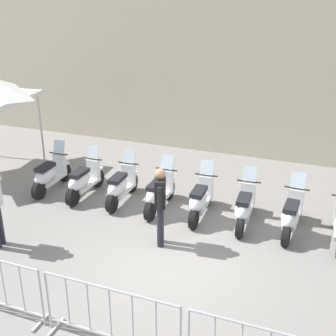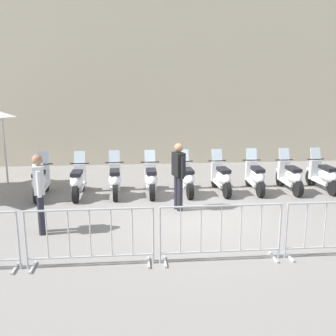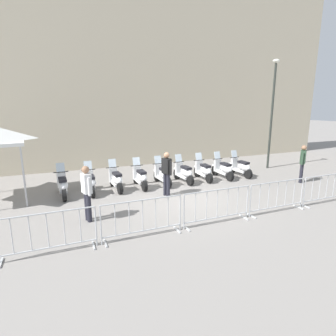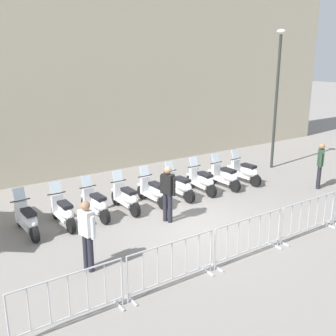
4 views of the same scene
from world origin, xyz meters
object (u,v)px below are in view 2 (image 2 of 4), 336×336
(motorcycle_3, at_px, (151,180))
(motorcycle_4, at_px, (187,179))
(motorcycle_0, at_px, (41,182))
(motorcycle_2, at_px, (115,180))
(motorcycle_1, at_px, (78,182))
(barrier_segment_1, at_px, (90,238))
(officer_near_row_end, at_px, (178,173))
(motorcycle_8, at_px, (324,176))
(officer_mid_plaza, at_px, (39,189))
(motorcycle_7, at_px, (290,177))
(motorcycle_6, at_px, (256,177))
(motorcycle_5, at_px, (222,178))
(barrier_segment_2, at_px, (221,233))

(motorcycle_3, height_order, motorcycle_4, same)
(motorcycle_0, height_order, motorcycle_2, same)
(motorcycle_1, bearing_deg, barrier_segment_1, -85.34)
(officer_near_row_end, bearing_deg, motorcycle_1, 146.63)
(motorcycle_8, relative_size, officer_mid_plaza, 1.00)
(motorcycle_0, relative_size, motorcycle_7, 1.00)
(motorcycle_4, xyz_separation_m, motorcycle_6, (2.08, -0.21, 0.00))
(motorcycle_4, bearing_deg, motorcycle_5, -6.15)
(motorcycle_2, distance_m, officer_mid_plaza, 3.17)
(motorcycle_4, distance_m, officer_near_row_end, 1.60)
(motorcycle_8, height_order, barrier_segment_1, motorcycle_8)
(barrier_segment_1, distance_m, officer_mid_plaza, 2.12)
(officer_near_row_end, xyz_separation_m, officer_mid_plaza, (-3.25, -0.97, 0.00))
(motorcycle_1, distance_m, officer_mid_plaza, 2.80)
(barrier_segment_2, bearing_deg, barrier_segment_1, 174.10)
(motorcycle_3, height_order, motorcycle_8, same)
(motorcycle_4, relative_size, officer_near_row_end, 1.00)
(motorcycle_4, xyz_separation_m, motorcycle_7, (3.11, -0.38, 0.00))
(motorcycle_0, xyz_separation_m, motorcycle_2, (2.09, -0.17, 0.00))
(motorcycle_7, relative_size, officer_mid_plaza, 1.00)
(motorcycle_2, distance_m, officer_near_row_end, 2.29)
(barrier_segment_1, relative_size, officer_near_row_end, 1.29)
(motorcycle_6, distance_m, motorcycle_7, 1.05)
(barrier_segment_1, bearing_deg, motorcycle_4, 56.33)
(motorcycle_7, relative_size, motorcycle_8, 1.00)
(motorcycle_0, distance_m, officer_mid_plaza, 2.85)
(motorcycle_8, xyz_separation_m, barrier_segment_2, (-4.62, -3.91, 0.07))
(motorcycle_1, height_order, motorcycle_8, same)
(motorcycle_1, bearing_deg, officer_near_row_end, -33.37)
(motorcycle_4, xyz_separation_m, barrier_segment_2, (-0.46, -4.39, 0.07))
(motorcycle_3, relative_size, motorcycle_5, 1.00)
(motorcycle_2, relative_size, motorcycle_3, 1.00)
(motorcycle_0, relative_size, barrier_segment_2, 0.78)
(motorcycle_1, relative_size, barrier_segment_2, 0.78)
(motorcycle_3, relative_size, barrier_segment_2, 0.78)
(barrier_segment_2, bearing_deg, motorcycle_5, 70.69)
(barrier_segment_1, relative_size, barrier_segment_2, 1.00)
(motorcycle_0, distance_m, motorcycle_2, 2.09)
(motorcycle_5, distance_m, officer_near_row_end, 2.12)
(motorcycle_5, relative_size, barrier_segment_1, 0.77)
(motorcycle_4, xyz_separation_m, motorcycle_8, (4.16, -0.48, 0.00))
(motorcycle_3, bearing_deg, officer_near_row_end, -72.21)
(motorcycle_6, bearing_deg, officer_near_row_end, -155.78)
(motorcycle_7, bearing_deg, motorcycle_3, 173.45)
(motorcycle_1, xyz_separation_m, officer_near_row_end, (2.56, -1.69, 0.53))
(motorcycle_6, xyz_separation_m, officer_mid_plaza, (-5.89, -2.16, 0.53))
(motorcycle_8, bearing_deg, motorcycle_2, 173.48)
(officer_near_row_end, bearing_deg, barrier_segment_2, -87.94)
(officer_near_row_end, bearing_deg, motorcycle_3, 107.79)
(barrier_segment_1, height_order, barrier_segment_2, same)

